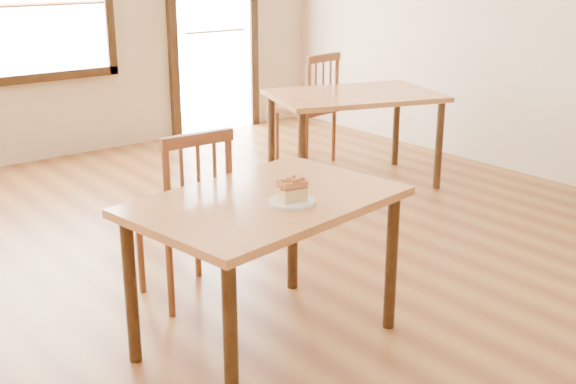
{
  "coord_description": "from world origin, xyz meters",
  "views": [
    {
      "loc": [
        -1.84,
        -2.46,
        1.8
      ],
      "look_at": [
        0.06,
        -0.07,
        0.8
      ],
      "focal_mm": 45.0,
      "sensor_mm": 36.0,
      "label": 1
    }
  ],
  "objects_px": {
    "cafe_chair_second": "(309,107)",
    "cake_slice": "(292,189)",
    "cafe_table_main": "(266,217)",
    "cafe_table_second": "(354,104)",
    "cafe_chair_main": "(186,214)",
    "plate": "(292,202)"
  },
  "relations": [
    {
      "from": "cafe_table_main",
      "to": "cafe_chair_second",
      "type": "bearing_deg",
      "value": 38.28
    },
    {
      "from": "cafe_chair_main",
      "to": "plate",
      "type": "bearing_deg",
      "value": 98.31
    },
    {
      "from": "cafe_table_main",
      "to": "plate",
      "type": "height_order",
      "value": "plate"
    },
    {
      "from": "cafe_table_main",
      "to": "plate",
      "type": "relative_size",
      "value": 6.26
    },
    {
      "from": "cafe_chair_main",
      "to": "cafe_table_second",
      "type": "relative_size",
      "value": 0.64
    },
    {
      "from": "cafe_chair_second",
      "to": "cake_slice",
      "type": "height_order",
      "value": "cafe_chair_second"
    },
    {
      "from": "cafe_table_main",
      "to": "cafe_table_second",
      "type": "relative_size",
      "value": 0.86
    },
    {
      "from": "plate",
      "to": "cake_slice",
      "type": "xyz_separation_m",
      "value": [
        -0.0,
        -0.0,
        0.06
      ]
    },
    {
      "from": "cake_slice",
      "to": "cafe_chair_main",
      "type": "bearing_deg",
      "value": 107.12
    },
    {
      "from": "cafe_table_main",
      "to": "cafe_table_second",
      "type": "bearing_deg",
      "value": 29.75
    },
    {
      "from": "cafe_chair_main",
      "to": "cafe_table_second",
      "type": "height_order",
      "value": "cafe_chair_main"
    },
    {
      "from": "cafe_table_second",
      "to": "cafe_chair_main",
      "type": "bearing_deg",
      "value": -136.27
    },
    {
      "from": "cafe_table_second",
      "to": "cake_slice",
      "type": "height_order",
      "value": "cake_slice"
    },
    {
      "from": "cafe_chair_main",
      "to": "cafe_table_second",
      "type": "xyz_separation_m",
      "value": [
        2.17,
        1.0,
        0.17
      ]
    },
    {
      "from": "cafe_chair_main",
      "to": "cake_slice",
      "type": "height_order",
      "value": "cafe_chair_main"
    },
    {
      "from": "cafe_chair_second",
      "to": "cake_slice",
      "type": "xyz_separation_m",
      "value": [
        -2.21,
        -2.51,
        0.31
      ]
    },
    {
      "from": "cafe_table_second",
      "to": "cafe_chair_second",
      "type": "bearing_deg",
      "value": 98.99
    },
    {
      "from": "cafe_table_second",
      "to": "cake_slice",
      "type": "relative_size",
      "value": 11.34
    },
    {
      "from": "cafe_table_second",
      "to": "cafe_chair_second",
      "type": "height_order",
      "value": "cafe_chair_second"
    },
    {
      "from": "cafe_chair_main",
      "to": "cafe_table_second",
      "type": "distance_m",
      "value": 2.39
    },
    {
      "from": "cafe_table_main",
      "to": "cafe_table_second",
      "type": "distance_m",
      "value": 2.69
    },
    {
      "from": "cafe_chair_main",
      "to": "cafe_table_second",
      "type": "bearing_deg",
      "value": -152.65
    }
  ]
}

